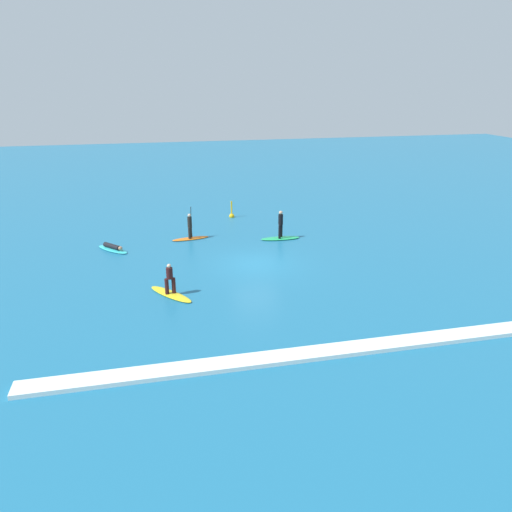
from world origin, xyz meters
name	(u,v)px	position (x,y,z in m)	size (l,w,h in m)	color
ground_plane	(256,264)	(0.00, 0.00, 0.00)	(120.00, 120.00, 0.00)	#1E6B93
surfer_on_teal_board	(113,248)	(-8.20, 4.35, 0.14)	(2.25, 2.40, 0.41)	#33C6CC
surfer_on_green_board	(280,233)	(2.63, 4.23, 0.44)	(2.67, 0.85, 1.95)	#23B266
surfer_on_yellow_board	(170,288)	(-5.08, -3.27, 0.36)	(2.29, 2.75, 1.66)	yellow
surfer_on_orange_board	(190,233)	(-3.24, 5.56, 0.45)	(2.56, 1.03, 2.21)	orange
marker_buoy	(232,215)	(0.42, 10.35, 0.21)	(0.40, 0.40, 1.38)	yellow
wave_crest	(314,353)	(0.00, -10.17, 0.09)	(21.77, 0.90, 0.18)	white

